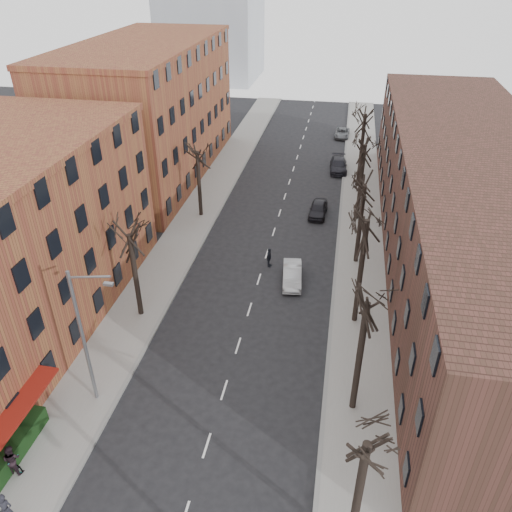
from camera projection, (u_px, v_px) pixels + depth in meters
The scene contains 22 objects.
sidewalk_left at pixel (200, 210), 50.41m from camera, with size 4.00×90.00×0.15m, color gray.
sidewalk_right at pixel (361, 224), 47.97m from camera, with size 4.00×90.00×0.15m, color gray.
building_left_far at pixel (149, 113), 55.53m from camera, with size 12.00×28.00×14.00m, color brown.
building_right at pixel (468, 206), 39.98m from camera, with size 12.00×50.00×10.00m, color #4C2B23.
awning_left at pixel (25, 450), 26.38m from camera, with size 1.20×7.00×0.15m, color maroon.
hedge at pixel (9, 458), 25.22m from camera, with size 0.80×6.00×1.00m, color #163412.
tree_right_b at pixel (352, 408), 28.81m from camera, with size 5.20×5.20×10.80m, color black, non-canonical shape.
tree_right_c at pixel (354, 321), 35.51m from camera, with size 5.20×5.20×11.60m, color black, non-canonical shape.
tree_right_d at pixel (355, 262), 42.21m from camera, with size 5.20×5.20×10.00m, color black, non-canonical shape.
tree_right_e at pixel (356, 219), 48.91m from camera, with size 5.20×5.20×10.80m, color black, non-canonical shape.
tree_right_f at pixel (357, 187), 55.60m from camera, with size 5.20×5.20×11.60m, color black, non-canonical shape.
tree_left_a at pixel (141, 315), 36.15m from camera, with size 5.20×5.20×9.50m, color black, non-canonical shape.
tree_left_b at pixel (201, 216), 49.55m from camera, with size 5.20×5.20×9.50m, color black, non-canonical shape.
streetlight at pixel (85, 334), 26.73m from camera, with size 2.45×0.22×9.03m.
silver_sedan at pixel (292, 275), 39.35m from camera, with size 1.43×4.11×1.36m, color #A2A5A9.
parked_car_near at pixel (318, 209), 49.30m from camera, with size 1.63×4.04×1.38m, color black.
parked_car_mid at pixel (338, 165), 59.22m from camera, with size 1.96×4.82×1.40m, color black.
parked_car_far at pixel (342, 133), 69.95m from camera, with size 1.92×4.17×1.16m, color #5B5F63.
pedestrian_a at pixel (6, 509), 22.46m from camera, with size 0.67×0.44×1.85m, color black.
pedestrian_b at pixel (12, 459), 24.68m from camera, with size 0.89×0.69×1.83m, color black.
pedestrian_crossing at pixel (269, 258), 41.23m from camera, with size 0.99×0.41×1.69m, color black.
bicycle at pixel (8, 462), 25.05m from camera, with size 0.65×1.85×0.97m, color gray.
Camera 1 is at (5.70, -8.58, 22.60)m, focal length 35.00 mm.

